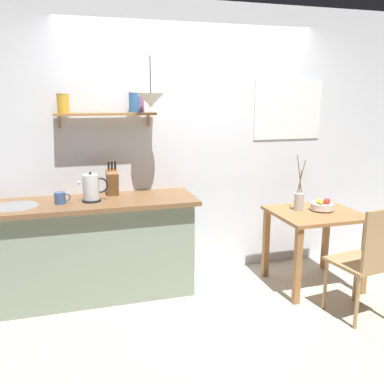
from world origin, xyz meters
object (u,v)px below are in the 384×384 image
fruit_bowl (322,206)px  coffee_mug_by_sink (60,198)px  dining_chair_near (368,258)px  knife_block (112,182)px  dining_table (315,225)px  electric_kettle (91,188)px  twig_vase (299,201)px  pendant_lamp (151,100)px

fruit_bowl → coffee_mug_by_sink: size_ratio=1.61×
dining_chair_near → fruit_bowl: 0.76m
knife_block → coffee_mug_by_sink: knife_block is taller
dining_table → electric_kettle: 2.12m
knife_block → coffee_mug_by_sink: 0.51m
dining_table → electric_kettle: (-2.05, 0.30, 0.43)m
twig_vase → electric_kettle: bearing=173.8°
fruit_bowl → electric_kettle: size_ratio=0.84×
coffee_mug_by_sink → knife_block: bearing=23.0°
twig_vase → pendant_lamp: (-1.38, 0.23, 0.95)m
dining_chair_near → electric_kettle: (-2.11, 1.00, 0.50)m
dining_chair_near → twig_vase: (-0.18, 0.79, 0.30)m
dining_chair_near → knife_block: 2.30m
knife_block → pendant_lamp: bearing=-25.3°
fruit_bowl → pendant_lamp: pendant_lamp is taller
dining_chair_near → pendant_lamp: size_ratio=2.27×
electric_kettle → dining_chair_near: bearing=-25.4°
electric_kettle → coffee_mug_by_sink: size_ratio=1.93×
dining_table → knife_block: 1.97m
coffee_mug_by_sink → dining_table: bearing=-7.2°
pendant_lamp → knife_block: bearing=154.7°
coffee_mug_by_sink → pendant_lamp: size_ratio=0.32×
fruit_bowl → coffee_mug_by_sink: coffee_mug_by_sink is taller
knife_block → coffee_mug_by_sink: size_ratio=2.37×
twig_vase → coffee_mug_by_sink: (-2.19, 0.20, 0.13)m
twig_vase → fruit_bowl: bearing=-19.3°
dining_chair_near → electric_kettle: electric_kettle is taller
knife_block → coffee_mug_by_sink: bearing=-157.0°
knife_block → electric_kettle: bearing=-136.7°
dining_table → coffee_mug_by_sink: size_ratio=5.91×
dining_chair_near → coffee_mug_by_sink: bearing=157.3°
coffee_mug_by_sink → dining_chair_near: bearing=-22.7°
dining_chair_near → electric_kettle: 2.38m
fruit_bowl → twig_vase: (-0.21, 0.07, 0.04)m
dining_chair_near → fruit_bowl: (0.03, 0.72, 0.25)m
dining_table → knife_block: (-1.86, 0.49, 0.44)m
dining_chair_near → dining_table: bearing=94.2°
fruit_bowl → twig_vase: twig_vase is taller
twig_vase → pendant_lamp: 1.69m
fruit_bowl → knife_block: size_ratio=0.68×
dining_chair_near → coffee_mug_by_sink: size_ratio=7.19×
dining_table → electric_kettle: bearing=171.7°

